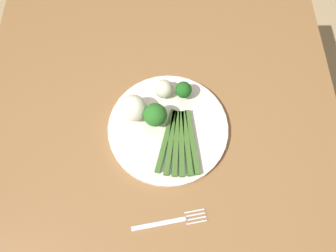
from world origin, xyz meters
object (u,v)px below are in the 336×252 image
at_px(asparagus_bundle, 179,142).
at_px(cauliflower_back_right, 133,108).
at_px(dining_table, 160,162).
at_px(broccoli_near_center, 155,115).
at_px(cauliflower_front_left, 164,89).
at_px(fork, 170,222).
at_px(plate, 168,128).
at_px(broccoli_right, 183,90).

height_order(asparagus_bundle, cauliflower_back_right, cauliflower_back_right).
xyz_separation_m(dining_table, broccoli_near_center, (-0.06, -0.01, 0.16)).
distance_m(cauliflower_front_left, fork, 0.31).
height_order(plate, fork, plate).
xyz_separation_m(dining_table, cauliflower_back_right, (-0.08, -0.06, 0.15)).
bearing_deg(broccoli_near_center, cauliflower_front_left, 166.05).
relative_size(broccoli_near_center, fork, 0.41).
xyz_separation_m(dining_table, fork, (0.17, 0.02, 0.11)).
distance_m(dining_table, asparagus_bundle, 0.13).
distance_m(plate, broccoli_right, 0.10).
xyz_separation_m(cauliflower_front_left, fork, (0.31, 0.01, -0.04)).
bearing_deg(broccoli_right, dining_table, -24.28).
bearing_deg(cauliflower_back_right, dining_table, 34.67).
relative_size(cauliflower_back_right, fork, 0.38).
bearing_deg(cauliflower_back_right, asparagus_bundle, 53.83).
relative_size(broccoli_right, fork, 0.30).
relative_size(asparagus_bundle, broccoli_near_center, 2.47).
bearing_deg(broccoli_right, broccoli_near_center, -43.31).
bearing_deg(cauliflower_front_left, cauliflower_back_right, -51.78).
distance_m(asparagus_bundle, broccoli_near_center, 0.08).
xyz_separation_m(plate, fork, (0.22, 0.00, -0.01)).
height_order(cauliflower_back_right, fork, cauliflower_back_right).
bearing_deg(fork, broccoli_right, 73.21).
bearing_deg(broccoli_near_center, plate, 66.04).
xyz_separation_m(broccoli_right, cauliflower_back_right, (0.05, -0.12, 0.00)).
xyz_separation_m(broccoli_near_center, fork, (0.23, 0.03, -0.05)).
bearing_deg(cauliflower_front_left, plate, 5.97).
relative_size(broccoli_near_center, broccoli_right, 1.37).
bearing_deg(asparagus_bundle, dining_table, -77.70).
bearing_deg(cauliflower_back_right, cauliflower_front_left, 128.22).
bearing_deg(asparagus_bundle, fork, -4.85).
distance_m(asparagus_bundle, fork, 0.18).
distance_m(asparagus_bundle, cauliflower_front_left, 0.14).
relative_size(cauliflower_front_left, cauliflower_back_right, 0.72).
bearing_deg(broccoli_near_center, fork, 7.48).
relative_size(dining_table, broccoli_right, 29.28).
bearing_deg(fork, cauliflower_back_right, 98.15).
distance_m(broccoli_near_center, fork, 0.24).
bearing_deg(fork, broccoli_near_center, 87.72).
xyz_separation_m(broccoli_right, fork, (0.30, -0.04, -0.04)).
distance_m(asparagus_bundle, broccoli_right, 0.13).
xyz_separation_m(asparagus_bundle, cauliflower_back_right, (-0.08, -0.11, 0.03)).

